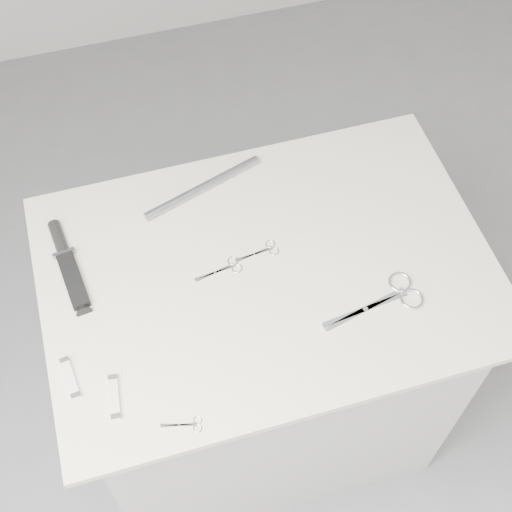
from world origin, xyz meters
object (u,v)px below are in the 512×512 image
object	(u,v)px
pocket_knife_b	(114,397)
embroidery_scissors_a	(263,251)
embroidery_scissors_b	(226,268)
pocket_knife_a	(70,378)
metal_rail	(203,188)
sheathed_knife	(66,261)
plinth	(265,360)
tiny_scissors	(188,425)
large_shears	(392,297)

from	to	relation	value
pocket_knife_b	embroidery_scissors_a	bearing A→B (deg)	-50.75
embroidery_scissors_b	pocket_knife_a	size ratio (longest dim) A/B	1.14
pocket_knife_b	metal_rail	world-z (taller)	metal_rail
pocket_knife_b	pocket_knife_a	bearing A→B (deg)	55.87
sheathed_knife	embroidery_scissors_a	bearing A→B (deg)	-109.63
plinth	tiny_scissors	world-z (taller)	tiny_scissors
embroidery_scissors_a	pocket_knife_b	bearing A→B (deg)	-153.75
embroidery_scissors_a	sheathed_knife	distance (m)	0.44
embroidery_scissors_b	metal_rail	xyz separation A→B (m)	(0.01, 0.23, 0.01)
tiny_scissors	sheathed_knife	distance (m)	0.47
embroidery_scissors_a	pocket_knife_a	xyz separation A→B (m)	(-0.46, -0.19, 0.00)
tiny_scissors	metal_rail	world-z (taller)	metal_rail
large_shears	sheathed_knife	xyz separation A→B (m)	(-0.66, 0.29, 0.01)
plinth	sheathed_knife	size ratio (longest dim) A/B	3.70
sheathed_knife	large_shears	bearing A→B (deg)	-120.87
sheathed_knife	metal_rail	bearing A→B (deg)	-78.56
embroidery_scissors_a	metal_rail	distance (m)	0.23
tiny_scissors	pocket_knife_a	bearing A→B (deg)	156.07
plinth	large_shears	bearing A→B (deg)	-32.04
metal_rail	pocket_knife_b	bearing A→B (deg)	-122.51
pocket_knife_b	large_shears	bearing A→B (deg)	-78.69
tiny_scissors	pocket_knife_b	xyz separation A→B (m)	(-0.13, 0.09, 0.00)
large_shears	sheathed_knife	world-z (taller)	sheathed_knife
tiny_scissors	sheathed_knife	size ratio (longest dim) A/B	0.33
embroidery_scissors_a	sheathed_knife	size ratio (longest dim) A/B	0.42
embroidery_scissors_a	pocket_knife_b	world-z (taller)	pocket_knife_b
tiny_scissors	pocket_knife_a	world-z (taller)	pocket_knife_a
tiny_scissors	embroidery_scissors_a	bearing A→B (deg)	67.61
pocket_knife_a	embroidery_scissors_a	bearing A→B (deg)	-75.11
large_shears	tiny_scissors	world-z (taller)	large_shears
plinth	sheathed_knife	xyz separation A→B (m)	(-0.42, 0.14, 0.48)
pocket_knife_a	metal_rail	world-z (taller)	metal_rail
embroidery_scissors_a	sheathed_knife	bearing A→B (deg)	160.42
sheathed_knife	pocket_knife_b	world-z (taller)	sheathed_knife
plinth	pocket_knife_a	world-z (taller)	pocket_knife_a
large_shears	pocket_knife_a	world-z (taller)	pocket_knife_a
plinth	embroidery_scissors_b	xyz separation A→B (m)	(-0.09, 0.03, 0.47)
embroidery_scissors_a	embroidery_scissors_b	xyz separation A→B (m)	(-0.09, -0.02, 0.00)
large_shears	plinth	bearing A→B (deg)	138.06
pocket_knife_b	metal_rail	distance (m)	0.55
sheathed_knife	tiny_scissors	bearing A→B (deg)	-166.07
plinth	embroidery_scissors_b	world-z (taller)	embroidery_scissors_b
embroidery_scissors_a	metal_rail	xyz separation A→B (m)	(-0.09, 0.21, 0.01)
embroidery_scissors_b	pocket_knife_b	world-z (taller)	pocket_knife_b
large_shears	tiny_scissors	distance (m)	0.51
plinth	embroidery_scissors_b	distance (m)	0.48
pocket_knife_a	sheathed_knife	bearing A→B (deg)	-13.87
embroidery_scissors_b	sheathed_knife	world-z (taller)	sheathed_knife
large_shears	embroidery_scissors_b	xyz separation A→B (m)	(-0.32, 0.17, -0.00)
large_shears	pocket_knife_b	bearing A→B (deg)	175.63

